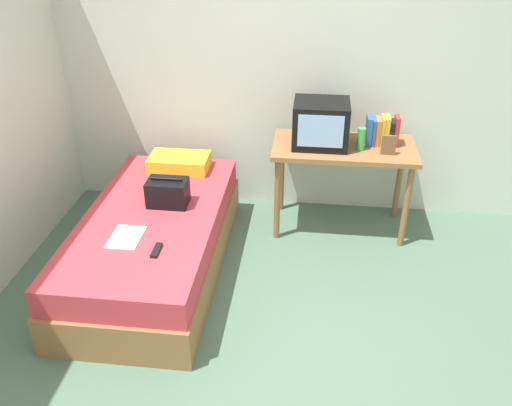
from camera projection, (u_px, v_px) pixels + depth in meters
The scene contains 12 objects.
ground_plane at pixel (258, 352), 3.38m from camera, with size 8.00×8.00×0.00m, color #4C6B56.
wall_back at pixel (285, 65), 4.45m from camera, with size 5.20×0.10×2.60m, color silver.
bed at pixel (154, 242), 4.03m from camera, with size 1.00×2.00×0.50m.
desk at pixel (343, 157), 4.34m from camera, with size 1.16×0.60×0.78m.
tv at pixel (321, 124), 4.22m from camera, with size 0.44×0.39×0.36m.
water_bottle at pixel (361, 139), 4.18m from camera, with size 0.07×0.07×0.18m, color green.
book_row at pixel (381, 131), 4.26m from camera, with size 0.26×0.17×0.24m.
picture_frame at pixel (389, 145), 4.10m from camera, with size 0.11×0.02×0.16m, color brown.
pillow at pixel (179, 162), 4.51m from camera, with size 0.50×0.30×0.12m, color yellow.
handbag at pixel (168, 192), 3.97m from camera, with size 0.30×0.20×0.22m.
magazine at pixel (126, 237), 3.62m from camera, with size 0.21×0.29×0.01m, color white.
remote_dark at pixel (157, 250), 3.47m from camera, with size 0.04×0.16×0.02m, color black.
Camera 1 is at (0.27, -2.43, 2.52)m, focal length 37.03 mm.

